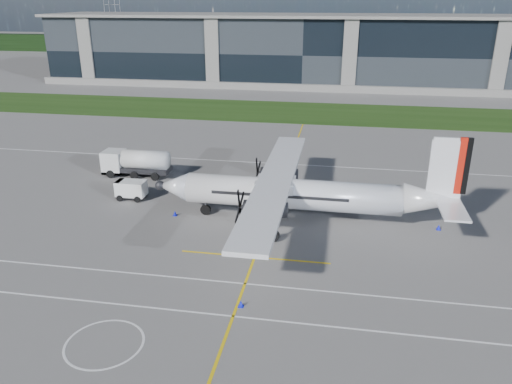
% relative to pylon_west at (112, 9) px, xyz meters
% --- Properties ---
extents(ground, '(400.00, 400.00, 0.00)m').
position_rel_pylon_west_xyz_m(ground, '(80.00, -110.00, -15.00)').
color(ground, slate).
rests_on(ground, ground).
extents(grass_strip, '(400.00, 18.00, 0.04)m').
position_rel_pylon_west_xyz_m(grass_strip, '(80.00, -102.00, -14.98)').
color(grass_strip, '#1D3B10').
rests_on(grass_strip, ground).
extents(terminal_building, '(120.00, 20.00, 15.00)m').
position_rel_pylon_west_xyz_m(terminal_building, '(80.00, -70.00, -7.50)').
color(terminal_building, black).
rests_on(terminal_building, ground).
extents(tree_line, '(400.00, 6.00, 6.00)m').
position_rel_pylon_west_xyz_m(tree_line, '(80.00, -10.00, -12.00)').
color(tree_line, black).
rests_on(tree_line, ground).
extents(pylon_west, '(9.00, 4.60, 30.00)m').
position_rel_pylon_west_xyz_m(pylon_west, '(0.00, 0.00, 0.00)').
color(pylon_west, gray).
rests_on(pylon_west, ground).
extents(yellow_taxiway_centerline, '(0.20, 70.00, 0.01)m').
position_rel_pylon_west_xyz_m(yellow_taxiway_centerline, '(83.00, -140.00, -14.99)').
color(yellow_taxiway_centerline, yellow).
rests_on(yellow_taxiway_centerline, ground).
extents(white_lane_line, '(90.00, 0.15, 0.01)m').
position_rel_pylon_west_xyz_m(white_lane_line, '(80.00, -164.00, -14.99)').
color(white_lane_line, white).
rests_on(white_lane_line, ground).
extents(turboprop_aircraft, '(27.58, 28.60, 8.58)m').
position_rel_pylon_west_xyz_m(turboprop_aircraft, '(86.14, -148.54, -10.71)').
color(turboprop_aircraft, white).
rests_on(turboprop_aircraft, ground).
extents(fuel_tanker_truck, '(8.18, 2.66, 3.07)m').
position_rel_pylon_west_xyz_m(fuel_tanker_truck, '(65.66, -139.24, -13.47)').
color(fuel_tanker_truck, silver).
rests_on(fuel_tanker_truck, ground).
extents(baggage_tug, '(3.16, 1.89, 1.89)m').
position_rel_pylon_west_xyz_m(baggage_tug, '(68.43, -145.98, -14.05)').
color(baggage_tug, silver).
rests_on(baggage_tug, ground).
extents(ground_crew_person, '(0.68, 0.86, 1.93)m').
position_rel_pylon_west_xyz_m(ground_crew_person, '(73.21, -144.25, -14.04)').
color(ground_crew_person, '#F25907').
rests_on(ground_crew_person, ground).
extents(safety_cone_portwing, '(0.36, 0.36, 0.50)m').
position_rel_pylon_west_xyz_m(safety_cone_portwing, '(83.27, -162.83, -14.75)').
color(safety_cone_portwing, '#0B13C5').
rests_on(safety_cone_portwing, ground).
extents(safety_cone_tail, '(0.36, 0.36, 0.50)m').
position_rel_pylon_west_xyz_m(safety_cone_tail, '(98.24, -148.24, -14.75)').
color(safety_cone_tail, '#0B13C5').
rests_on(safety_cone_tail, ground).
extents(safety_cone_nose_port, '(0.36, 0.36, 0.50)m').
position_rel_pylon_west_xyz_m(safety_cone_nose_port, '(74.16, -149.32, -14.75)').
color(safety_cone_nose_port, '#0B13C5').
rests_on(safety_cone_nose_port, ground).
extents(safety_cone_stbdwing, '(0.36, 0.36, 0.50)m').
position_rel_pylon_west_xyz_m(safety_cone_stbdwing, '(84.02, -134.14, -14.75)').
color(safety_cone_stbdwing, '#0B13C5').
rests_on(safety_cone_stbdwing, ground).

